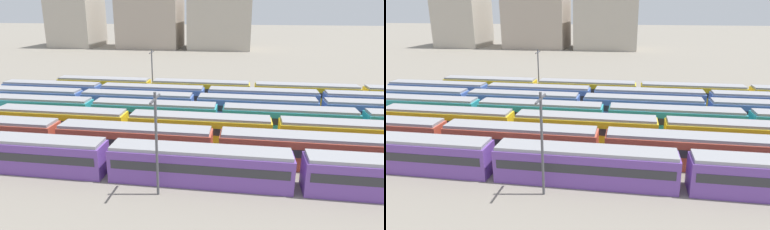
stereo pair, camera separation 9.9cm
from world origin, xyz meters
TOP-DOWN VIEW (x-y plane):
  - ground_plane at (0.00, 15.60)m, footprint 600.00×600.00m
  - train_track_2 at (26.91, 10.40)m, footprint 74.70×3.06m
  - train_track_3 at (19.66, 15.60)m, footprint 74.70×3.06m
  - train_track_4 at (24.89, 20.80)m, footprint 93.60×3.06m
  - train_track_5 at (26.03, 26.00)m, footprint 93.60×3.06m
  - train_track_6 at (24.40, 31.20)m, footprint 74.70×3.06m
  - catenary_pole_0 at (15.29, -2.88)m, footprint 0.24×3.20m
  - catenary_pole_1 at (4.93, 34.28)m, footprint 0.24×3.20m
  - distant_building_0 at (-50.59, 115.25)m, footprint 18.82×20.73m
  - distant_building_1 at (-17.02, 115.25)m, footprint 25.25×20.63m
  - distant_building_2 at (12.39, 115.25)m, footprint 24.96×20.22m

SIDE VIEW (x-z plane):
  - ground_plane at x=0.00m, z-range 0.00..0.00m
  - train_track_2 at x=26.91m, z-range 0.03..3.78m
  - train_track_3 at x=19.66m, z-range 0.03..3.78m
  - train_track_4 at x=24.89m, z-range 0.03..3.78m
  - train_track_5 at x=26.03m, z-range 0.03..3.78m
  - train_track_6 at x=24.40m, z-range 0.03..3.78m
  - catenary_pole_1 at x=4.93m, z-range 0.53..9.52m
  - catenary_pole_0 at x=15.29m, z-range 0.55..10.43m
  - distant_building_2 at x=12.39m, z-range 0.00..19.80m
  - distant_building_1 at x=-17.02m, z-range 0.00..26.49m
  - distant_building_0 at x=-50.59m, z-range 0.00..26.55m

